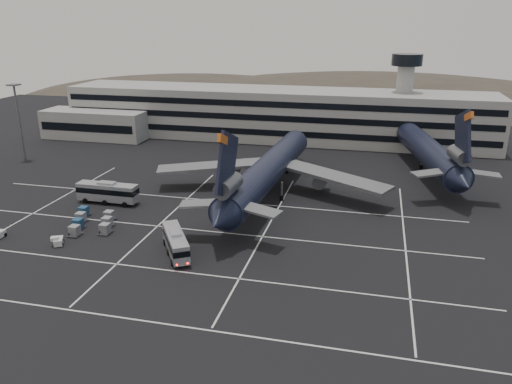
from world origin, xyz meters
TOP-DOWN VIEW (x-y plane):
  - ground at (0.00, 0.00)m, footprint 260.00×260.00m
  - lane_markings at (0.95, 0.72)m, footprint 90.00×55.62m
  - terminal at (-2.95, 71.14)m, footprint 125.00×26.00m
  - hills at (17.99, 170.00)m, footprint 352.00×180.00m
  - lightpole_left at (-55.00, 35.00)m, footprint 2.40×2.40m
  - trijet_main at (8.75, 22.71)m, footprint 47.38×57.66m
  - trijet_far at (39.32, 48.34)m, footprint 20.24×57.41m
  - bus_near at (0.98, -4.95)m, footprint 7.48×10.04m
  - bus_far at (-19.57, 12.13)m, footprint 11.75×3.11m
  - tug_b at (-17.73, -6.30)m, footprint 2.28×2.63m
  - uld_cluster at (-16.74, 1.43)m, footprint 10.00×10.39m

SIDE VIEW (x-z plane):
  - hills at x=17.99m, z-range -34.07..9.93m
  - ground at x=0.00m, z-range 0.00..0.00m
  - lane_markings at x=0.95m, z-range 0.00..0.01m
  - tug_b at x=-17.73m, z-range -0.08..1.37m
  - uld_cluster at x=-16.74m, z-range -0.02..1.72m
  - bus_near at x=0.98m, z-range 0.17..3.82m
  - bus_far at x=-19.57m, z-range 0.19..4.33m
  - trijet_main at x=8.75m, z-range -3.79..14.29m
  - trijet_far at x=39.32m, z-range -3.61..14.47m
  - terminal at x=-2.95m, z-range -5.07..18.93m
  - lightpole_left at x=-55.00m, z-range 2.68..20.95m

